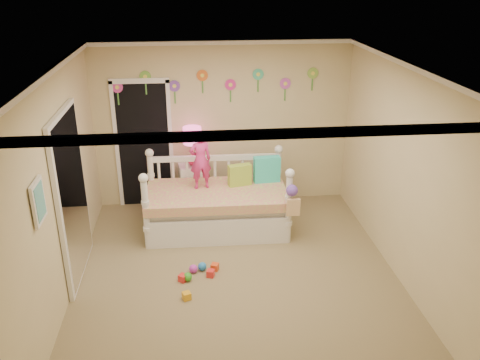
{
  "coord_description": "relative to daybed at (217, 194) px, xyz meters",
  "views": [
    {
      "loc": [
        -0.52,
        -5.34,
        3.58
      ],
      "look_at": [
        0.1,
        0.6,
        1.05
      ],
      "focal_mm": 37.53,
      "sensor_mm": 36.0,
      "label": 1
    }
  ],
  "objects": [
    {
      "name": "right_wall",
      "position": [
        2.17,
        -1.27,
        0.74
      ],
      "size": [
        0.01,
        4.5,
        2.6
      ],
      "primitive_type": "cube",
      "color": "tan",
      "rests_on": "floor"
    },
    {
      "name": "back_wall",
      "position": [
        0.17,
        0.98,
        0.74
      ],
      "size": [
        4.0,
        0.01,
        2.6
      ],
      "primitive_type": "cube",
      "color": "tan",
      "rests_on": "floor"
    },
    {
      "name": "crown_molding",
      "position": [
        0.17,
        -1.27,
        2.01
      ],
      "size": [
        4.0,
        4.5,
        0.06
      ],
      "primitive_type": null,
      "color": "white",
      "rests_on": "ceiling"
    },
    {
      "name": "daybed",
      "position": [
        0.0,
        0.0,
        0.0
      ],
      "size": [
        2.08,
        1.15,
        1.12
      ],
      "primitive_type": null,
      "rotation": [
        0.0,
        0.0,
        -0.02
      ],
      "color": "white",
      "rests_on": "floor"
    },
    {
      "name": "left_wall",
      "position": [
        -1.83,
        -1.27,
        0.74
      ],
      "size": [
        0.01,
        4.5,
        2.6
      ],
      "primitive_type": "cube",
      "color": "tan",
      "rests_on": "floor"
    },
    {
      "name": "wall_picture",
      "position": [
        -1.8,
        -2.17,
        0.99
      ],
      "size": [
        0.05,
        0.34,
        0.42
      ],
      "primitive_type": "cube",
      "color": "white",
      "rests_on": "left_wall"
    },
    {
      "name": "toy_scatter",
      "position": [
        -0.44,
        -1.73,
        -0.5
      ],
      "size": [
        1.11,
        1.46,
        0.11
      ],
      "primitive_type": null,
      "rotation": [
        0.0,
        0.0,
        -0.26
      ],
      "color": "#996666",
      "rests_on": "floor"
    },
    {
      "name": "pillow_lime",
      "position": [
        0.35,
        0.15,
        0.22
      ],
      "size": [
        0.35,
        0.2,
        0.32
      ],
      "primitive_type": "cube",
      "rotation": [
        0.0,
        0.0,
        0.23
      ],
      "color": "#9DC53C",
      "rests_on": "daybed"
    },
    {
      "name": "flower_decals",
      "position": [
        0.08,
        0.97,
        1.38
      ],
      "size": [
        3.4,
        0.02,
        0.5
      ],
      "primitive_type": null,
      "color": "#B2668C",
      "rests_on": "back_wall"
    },
    {
      "name": "ceiling",
      "position": [
        0.17,
        -1.27,
        2.04
      ],
      "size": [
        4.0,
        4.5,
        0.01
      ],
      "primitive_type": "cube",
      "color": "white",
      "rests_on": "floor"
    },
    {
      "name": "child",
      "position": [
        -0.22,
        0.11,
        0.5
      ],
      "size": [
        0.35,
        0.27,
        0.87
      ],
      "primitive_type": "imported",
      "rotation": [
        0.0,
        0.0,
        3.33
      ],
      "color": "#DF3287",
      "rests_on": "daybed"
    },
    {
      "name": "mirror_closet",
      "position": [
        -1.79,
        -0.97,
        0.49
      ],
      "size": [
        0.07,
        1.3,
        2.1
      ],
      "primitive_type": "cube",
      "color": "white",
      "rests_on": "left_wall"
    },
    {
      "name": "closet_doorway",
      "position": [
        -1.08,
        0.97,
        0.48
      ],
      "size": [
        0.9,
        0.04,
        2.07
      ],
      "primitive_type": "cube",
      "color": "black",
      "rests_on": "back_wall"
    },
    {
      "name": "floor",
      "position": [
        0.17,
        -1.27,
        -0.56
      ],
      "size": [
        4.0,
        4.5,
        0.01
      ],
      "primitive_type": "cube",
      "color": "#7F684C",
      "rests_on": "ground"
    },
    {
      "name": "table_lamp",
      "position": [
        -0.32,
        0.72,
        0.59
      ],
      "size": [
        0.28,
        0.28,
        0.62
      ],
      "color": "#F82159",
      "rests_on": "nightstand"
    },
    {
      "name": "pillow_turquoise",
      "position": [
        0.77,
        0.24,
        0.26
      ],
      "size": [
        0.4,
        0.16,
        0.39
      ],
      "primitive_type": "cube",
      "rotation": [
        0.0,
        0.0,
        0.07
      ],
      "color": "#27C1C4",
      "rests_on": "daybed"
    },
    {
      "name": "nightstand",
      "position": [
        -0.32,
        0.72,
        -0.19
      ],
      "size": [
        0.49,
        0.39,
        0.74
      ],
      "primitive_type": "cube",
      "rotation": [
        0.0,
        0.0,
        0.13
      ],
      "color": "white",
      "rests_on": "floor"
    },
    {
      "name": "hanging_bag",
      "position": [
        0.98,
        -0.6,
        0.12
      ],
      "size": [
        0.2,
        0.16,
        0.36
      ],
      "primitive_type": null,
      "color": "beige",
      "rests_on": "daybed"
    }
  ]
}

